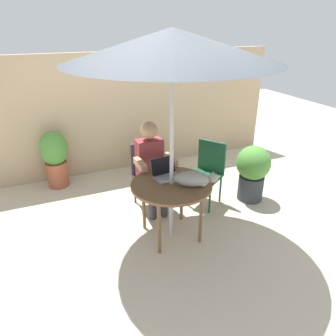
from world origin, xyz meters
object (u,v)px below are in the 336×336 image
patio_table (171,189)px  chair_empty (208,168)px  potted_plant_corner (55,157)px  potted_plant_by_chair (253,170)px  potted_plant_near_fence (147,156)px  chair_occupied (148,170)px  patio_umbrella (172,46)px  cat (195,179)px  person_seated (151,163)px  laptop (165,171)px

patio_table → chair_empty: (0.79, 0.53, -0.12)m
patio_table → potted_plant_corner: 2.19m
potted_plant_by_chair → potted_plant_corner: potted_plant_corner is taller
potted_plant_by_chair → potted_plant_near_fence: bearing=128.1°
chair_occupied → potted_plant_by_chair: chair_occupied is taller
patio_table → chair_occupied: 0.82m
patio_umbrella → cat: (0.21, -0.15, -1.37)m
patio_umbrella → chair_empty: bearing=34.1°
cat → potted_plant_by_chair: 1.33m
person_seated → potted_plant_corner: bearing=132.5°
patio_umbrella → person_seated: patio_umbrella is taller
patio_umbrella → potted_plant_near_fence: (0.31, 1.74, -1.84)m
potted_plant_near_fence → chair_occupied: bearing=-108.4°
potted_plant_near_fence → potted_plant_corner: potted_plant_corner is taller
patio_table → potted_plant_near_fence: size_ratio=1.55×
laptop → potted_plant_near_fence: (0.30, 1.54, -0.45)m
potted_plant_corner → potted_plant_by_chair: bearing=-31.1°
cat → person_seated: bearing=104.9°
cat → patio_umbrella: bearing=144.8°
potted_plant_near_fence → patio_umbrella: bearing=-100.1°
chair_occupied → chair_empty: size_ratio=1.00×
laptop → cat: (0.20, -0.35, 0.02)m
chair_empty → laptop: bearing=-156.9°
patio_table → patio_umbrella: 1.52m
chair_occupied → potted_plant_corner: 1.55m
chair_empty → cat: bearing=-130.1°
person_seated → laptop: bearing=-88.9°
potted_plant_by_chair → chair_empty: bearing=163.4°
chair_occupied → patio_table: bearing=-90.0°
patio_umbrella → potted_plant_corner: (-1.12, 1.87, -1.67)m
chair_occupied → potted_plant_near_fence: (0.31, 0.94, -0.20)m
patio_table → patio_umbrella: patio_umbrella is taller
patio_umbrella → laptop: (0.01, 0.20, -1.39)m
potted_plant_by_chair → laptop: bearing=-173.9°
laptop → potted_plant_corner: bearing=124.0°
laptop → potted_plant_corner: laptop is taller
potted_plant_near_fence → potted_plant_by_chair: (1.09, -1.40, 0.14)m
patio_table → patio_umbrella: (0.00, 0.00, 1.52)m
chair_occupied → cat: bearing=-77.5°
patio_umbrella → potted_plant_by_chair: bearing=13.9°
chair_occupied → cat: 1.02m
chair_empty → potted_plant_corner: size_ratio=1.00×
cat → potted_plant_by_chair: cat is taller
patio_umbrella → person_seated: bearing=90.0°
chair_occupied → laptop: bearing=-89.2°
laptop → potted_plant_by_chair: bearing=6.1°
cat → potted_plant_near_fence: 1.95m
chair_empty → potted_plant_by_chair: bearing=-16.6°
potted_plant_near_fence → potted_plant_by_chair: size_ratio=0.73×
chair_occupied → person_seated: person_seated is taller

